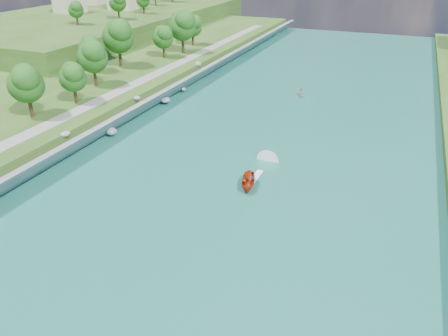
% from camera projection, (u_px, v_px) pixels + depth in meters
% --- Properties ---
extents(ground, '(260.00, 260.00, 0.00)m').
position_uv_depth(ground, '(194.00, 229.00, 51.03)').
color(ground, '#2D5119').
rests_on(ground, ground).
extents(river_water, '(55.00, 240.00, 0.10)m').
position_uv_depth(river_water, '(251.00, 160.00, 67.44)').
color(river_water, '#175B54').
rests_on(river_water, ground).
extents(berm_west, '(45.00, 240.00, 3.50)m').
position_uv_depth(berm_west, '(6.00, 108.00, 83.79)').
color(berm_west, '#2D5119').
rests_on(berm_west, ground).
extents(ridge_west, '(60.00, 120.00, 9.00)m').
position_uv_depth(ridge_west, '(103.00, 24.00, 155.32)').
color(ridge_west, '#2D5119').
rests_on(ridge_west, ground).
extents(riprap_bank, '(4.21, 236.00, 4.45)m').
position_uv_depth(riprap_bank, '(109.00, 126.00, 75.23)').
color(riprap_bank, slate).
rests_on(riprap_bank, ground).
extents(riverside_path, '(3.00, 200.00, 0.10)m').
position_uv_depth(riverside_path, '(78.00, 111.00, 76.98)').
color(riverside_path, gray).
rests_on(riverside_path, berm_west).
extents(motorboat, '(3.60, 19.25, 2.16)m').
position_uv_depth(motorboat, '(251.00, 179.00, 60.17)').
color(motorboat, '#B4300E').
rests_on(motorboat, river_water).
extents(raft, '(3.33, 3.69, 1.64)m').
position_uv_depth(raft, '(301.00, 94.00, 95.64)').
color(raft, '#93969B').
rests_on(raft, river_water).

